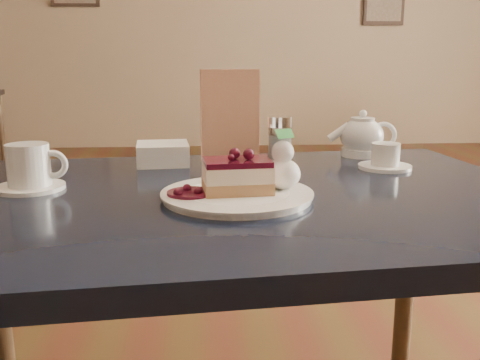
{
  "coord_description": "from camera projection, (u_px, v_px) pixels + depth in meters",
  "views": [
    {
      "loc": [
        -0.21,
        -0.99,
        0.98
      ],
      "look_at": [
        -0.15,
        -0.16,
        0.79
      ],
      "focal_mm": 40.0,
      "sensor_mm": 36.0,
      "label": 1
    }
  ],
  "objects": [
    {
      "name": "whipped_cream",
      "position": [
        282.0,
        174.0,
        0.95
      ],
      "size": [
        0.07,
        0.07,
        0.06
      ],
      "color": "white",
      "rests_on": "dessert_plate"
    },
    {
      "name": "sugar_shaker",
      "position": [
        280.0,
        139.0,
        1.26
      ],
      "size": [
        0.06,
        0.06,
        0.11
      ],
      "color": "white",
      "rests_on": "main_table"
    },
    {
      "name": "berry_sauce",
      "position": [
        190.0,
        193.0,
        0.92
      ],
      "size": [
        0.08,
        0.08,
        0.01
      ],
      "primitive_type": "cylinder",
      "color": "#380F23",
      "rests_on": "dessert_plate"
    },
    {
      "name": "tea_set",
      "position": [
        366.0,
        141.0,
        1.31
      ],
      "size": [
        0.17,
        0.27,
        0.1
      ],
      "color": "white",
      "rests_on": "main_table"
    },
    {
      "name": "napkin_stack",
      "position": [
        163.0,
        154.0,
        1.24
      ],
      "size": [
        0.13,
        0.13,
        0.05
      ],
      "primitive_type": "cube",
      "rotation": [
        0.0,
        0.0,
        0.09
      ],
      "color": "white",
      "rests_on": "main_table"
    },
    {
      "name": "cheesecake_slice",
      "position": [
        237.0,
        176.0,
        0.93
      ],
      "size": [
        0.12,
        0.09,
        0.06
      ],
      "rotation": [
        0.0,
        0.0,
        0.09
      ],
      "color": "tan",
      "rests_on": "dessert_plate"
    },
    {
      "name": "dessert_plate",
      "position": [
        237.0,
        195.0,
        0.94
      ],
      "size": [
        0.26,
        0.26,
        0.01
      ],
      "primitive_type": "cylinder",
      "color": "white",
      "rests_on": "main_table"
    },
    {
      "name": "main_table",
      "position": [
        233.0,
        232.0,
        1.01
      ],
      "size": [
        1.24,
        0.89,
        0.74
      ],
      "rotation": [
        0.0,
        0.0,
        0.09
      ],
      "color": "black",
      "rests_on": "ground"
    },
    {
      "name": "menu_card",
      "position": [
        230.0,
        116.0,
        1.27
      ],
      "size": [
        0.14,
        0.04,
        0.22
      ],
      "primitive_type": "cube",
      "rotation": [
        0.0,
        0.0,
        0.09
      ],
      "color": "beige",
      "rests_on": "main_table"
    },
    {
      "name": "coffee_set",
      "position": [
        30.0,
        169.0,
        1.0
      ],
      "size": [
        0.14,
        0.13,
        0.09
      ],
      "color": "white",
      "rests_on": "main_table"
    }
  ]
}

